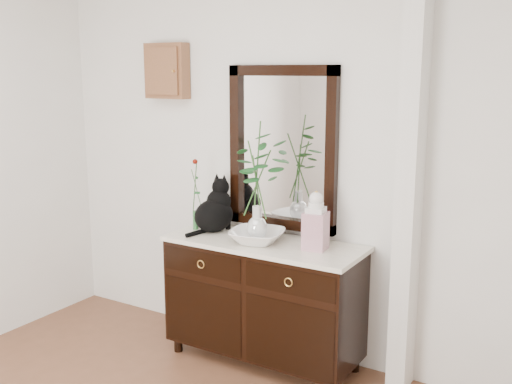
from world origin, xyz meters
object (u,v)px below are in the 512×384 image
Objects in this scene: sideboard at (264,295)px; ginger_jar at (316,220)px; cat at (214,205)px; lotus_bowl at (257,236)px.

sideboard is 0.67m from ginger_jar.
lotus_bowl is (0.41, -0.09, -0.14)m from cat.
sideboard is 3.54× the size of cat.
sideboard is 0.71m from cat.
cat is 0.79m from ginger_jar.
cat is 0.44m from lotus_bowl.
ginger_jar is (0.36, 0.02, 0.57)m from sideboard.
ginger_jar is at bearing 10.01° from lotus_bowl.
lotus_bowl is 0.93× the size of ginger_jar.
sideboard is 0.42m from lotus_bowl.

